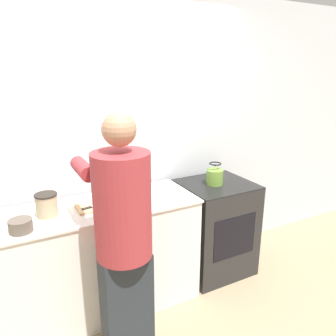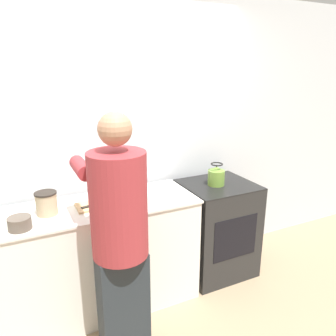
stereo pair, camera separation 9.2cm
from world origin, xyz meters
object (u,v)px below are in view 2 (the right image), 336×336
at_px(oven, 216,228).
at_px(person, 120,236).
at_px(kettle, 216,176).
at_px(canister_jar, 46,203).
at_px(knife, 93,205).
at_px(cutting_board, 99,204).

distance_m(oven, person, 1.36).
distance_m(kettle, canister_jar, 1.48).
bearing_deg(oven, knife, -177.57).
height_order(person, cutting_board, person).
height_order(oven, canister_jar, canister_jar).
bearing_deg(knife, person, -95.97).
relative_size(person, knife, 8.69).
relative_size(person, kettle, 8.31).
relative_size(oven, canister_jar, 5.31).
xyz_separation_m(person, cutting_board, (0.01, 0.54, 0.00)).
relative_size(cutting_board, canister_jar, 2.01).
relative_size(person, cutting_board, 4.97).
bearing_deg(oven, cutting_board, -178.62).
bearing_deg(canister_jar, person, -56.07).
xyz_separation_m(knife, kettle, (1.15, 0.04, 0.06)).
distance_m(person, knife, 0.52).
bearing_deg(cutting_board, canister_jar, 178.50).
bearing_deg(canister_jar, oven, 0.66).
distance_m(knife, kettle, 1.15).
height_order(person, canister_jar, person).
bearing_deg(canister_jar, cutting_board, -1.50).
distance_m(oven, knife, 1.28).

